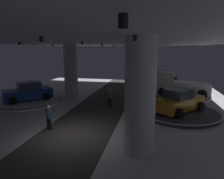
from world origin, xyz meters
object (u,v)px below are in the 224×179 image
(column_left, at_px, (71,70))
(display_car_deep_right, at_px, (163,77))
(display_platform_deep_right, at_px, (163,84))
(visitor_walking_far, at_px, (110,96))
(display_car_mid_right, at_px, (179,101))
(visitor_walking_near, at_px, (49,116))
(column_right, at_px, (140,97))
(display_platform_mid_left, at_px, (28,101))
(pickup_truck_far_right, at_px, (179,86))
(display_platform_mid_right, at_px, (178,112))
(display_car_mid_left, at_px, (28,92))
(display_platform_far_right, at_px, (181,96))

(column_left, bearing_deg, display_car_deep_right, 40.59)
(display_platform_deep_right, height_order, visitor_walking_far, visitor_walking_far)
(display_platform_deep_right, bearing_deg, display_car_mid_right, -87.13)
(display_car_mid_right, height_order, visitor_walking_near, display_car_mid_right)
(column_left, bearing_deg, column_right, -52.74)
(column_right, bearing_deg, display_platform_mid_left, 147.27)
(display_car_mid_right, bearing_deg, display_platform_deep_right, 92.87)
(visitor_walking_far, bearing_deg, display_car_deep_right, 66.58)
(pickup_truck_far_right, distance_m, display_platform_mid_left, 14.93)
(display_platform_mid_left, bearing_deg, pickup_truck_far_right, 20.41)
(display_platform_mid_right, xyz_separation_m, visitor_walking_far, (-5.65, 1.11, 0.74))
(display_platform_mid_left, height_order, visitor_walking_near, visitor_walking_near)
(display_car_deep_right, height_order, display_platform_mid_left, display_car_deep_right)
(display_platform_mid_right, height_order, visitor_walking_near, visitor_walking_near)
(column_right, relative_size, display_car_mid_left, 1.28)
(display_car_deep_right, relative_size, visitor_walking_far, 2.87)
(pickup_truck_far_right, bearing_deg, display_car_mid_right, -96.03)
(pickup_truck_far_right, distance_m, visitor_walking_far, 7.83)
(column_left, bearing_deg, display_platform_mid_right, -21.60)
(display_platform_far_right, distance_m, display_car_deep_right, 7.13)
(column_right, xyz_separation_m, column_left, (-7.98, 10.49, 0.00))
(pickup_truck_far_right, distance_m, display_platform_deep_right, 7.07)
(pickup_truck_far_right, bearing_deg, display_platform_far_right, -6.46)
(display_platform_mid_right, bearing_deg, display_platform_far_right, 80.99)
(display_platform_far_right, distance_m, display_platform_mid_right, 5.85)
(visitor_walking_near, distance_m, visitor_walking_far, 6.43)
(display_platform_mid_right, relative_size, display_platform_deep_right, 1.17)
(display_platform_far_right, xyz_separation_m, visitor_walking_far, (-6.57, -4.67, 0.74))
(display_platform_deep_right, relative_size, display_car_deep_right, 1.13)
(visitor_walking_near, bearing_deg, display_platform_mid_left, 133.66)
(display_platform_mid_left, distance_m, visitor_walking_far, 7.76)
(display_platform_deep_right, bearing_deg, column_right, -95.74)
(display_car_deep_right, bearing_deg, visitor_walking_far, -113.42)
(display_car_mid_right, height_order, display_platform_mid_left, display_car_mid_right)
(display_platform_far_right, distance_m, visitor_walking_far, 8.09)
(visitor_walking_far, bearing_deg, visitor_walking_near, -113.29)
(column_right, height_order, display_platform_mid_left, column_right)
(display_platform_deep_right, bearing_deg, column_left, -139.28)
(display_platform_mid_right, height_order, display_platform_deep_right, display_platform_deep_right)
(display_car_mid_right, distance_m, display_car_deep_right, 12.70)
(display_platform_far_right, distance_m, display_platform_deep_right, 7.09)
(display_platform_mid_right, distance_m, display_car_deep_right, 12.72)
(display_car_mid_right, xyz_separation_m, display_car_deep_right, (-0.62, 12.69, 0.09))
(column_left, bearing_deg, display_platform_far_right, 7.94)
(display_platform_mid_right, bearing_deg, visitor_walking_near, -149.65)
(column_left, xyz_separation_m, display_car_mid_right, (10.53, -4.20, -1.70))
(column_left, bearing_deg, display_car_mid_right, -21.75)
(display_car_deep_right, bearing_deg, display_platform_far_right, -77.24)
(pickup_truck_far_right, distance_m, display_car_deep_right, 6.97)
(display_car_mid_left, distance_m, visitor_walking_far, 7.70)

